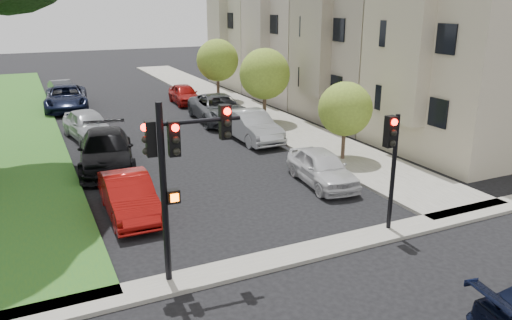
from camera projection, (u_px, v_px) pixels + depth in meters
name	position (u px, v px, depth m)	size (l,w,h in m)	color
ground	(341.00, 290.00, 12.51)	(140.00, 140.00, 0.00)	black
sidewalk_right	(228.00, 101.00, 35.93)	(3.50, 44.00, 0.12)	slate
sidewalk_cross	(301.00, 253.00, 14.22)	(60.00, 1.00, 0.12)	slate
house_a	(478.00, 1.00, 22.37)	(7.70, 7.55, 15.97)	beige
house_b	(373.00, 1.00, 28.84)	(7.70, 7.55, 15.97)	#83765A
house_c	(306.00, 1.00, 35.30)	(7.70, 7.55, 15.97)	#A29A8A
house_d	(260.00, 2.00, 41.76)	(7.70, 7.55, 15.97)	gray
small_tree_a	(345.00, 109.00, 21.99)	(2.40, 2.40, 3.61)	brown
small_tree_b	(265.00, 74.00, 28.76)	(2.94, 2.94, 4.41)	brown
small_tree_c	(218.00, 60.00, 35.25)	(2.97, 2.97, 4.46)	brown
traffic_signal_main	(177.00, 160.00, 12.06)	(2.31, 0.60, 4.72)	black
traffic_signal_secondary	(392.00, 152.00, 14.90)	(0.47, 0.38, 3.76)	black
car_parked_0	(322.00, 167.00, 19.62)	(1.63, 4.04, 1.38)	silver
car_parked_1	(251.00, 126.00, 25.81)	(1.65, 4.73, 1.56)	#999BA0
car_parked_2	(219.00, 109.00, 29.88)	(2.67, 5.79, 1.61)	#3F4247
car_parked_3	(184.00, 94.00, 35.20)	(1.63, 4.05, 1.38)	maroon
car_parked_5	(129.00, 196.00, 16.72)	(1.48, 4.24, 1.40)	maroon
car_parked_6	(106.00, 150.00, 21.46)	(2.25, 5.55, 1.61)	black
car_parked_7	(88.00, 125.00, 26.10)	(1.82, 4.54, 1.55)	#999BA0
car_parked_8	(66.00, 98.00, 33.22)	(2.67, 5.80, 1.61)	black
car_parked_9	(63.00, 90.00, 37.16)	(1.40, 4.01, 1.32)	#3F4247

